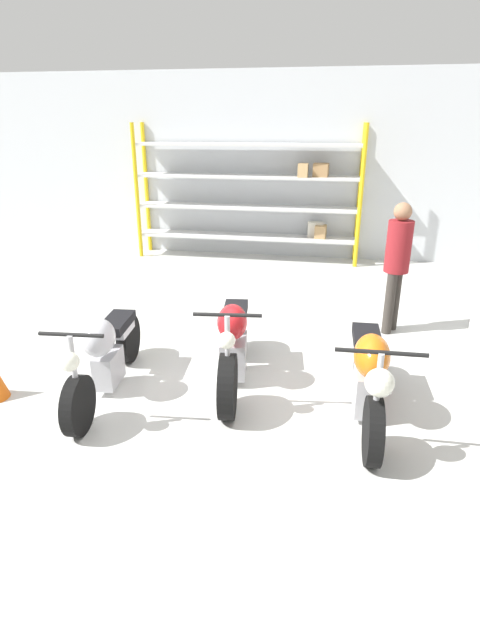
{
  "coord_description": "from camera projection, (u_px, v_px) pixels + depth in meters",
  "views": [
    {
      "loc": [
        0.9,
        -4.45,
        2.68
      ],
      "look_at": [
        0.0,
        0.4,
        0.7
      ],
      "focal_mm": 28.0,
      "sensor_mm": 36.0,
      "label": 1
    }
  ],
  "objects": [
    {
      "name": "ground_plane",
      "position": [
        233.0,
        396.0,
        5.21
      ],
      "size": [
        30.0,
        30.0,
        0.0
      ],
      "primitive_type": "plane",
      "color": "silver"
    },
    {
      "name": "back_wall",
      "position": [
        291.0,
        167.0,
        9.98
      ],
      "size": [
        30.0,
        0.08,
        3.6
      ],
      "color": "silver",
      "rests_on": "ground_plane"
    },
    {
      "name": "shelving_rack",
      "position": [
        254.0,
        193.0,
        9.94
      ],
      "size": [
        4.51,
        0.63,
        2.64
      ],
      "color": "yellow",
      "rests_on": "ground_plane"
    },
    {
      "name": "motorcycle_silver",
      "position": [
        105.0,
        353.0,
        5.14
      ],
      "size": [
        0.58,
        2.06,
        0.98
      ],
      "rotation": [
        0.0,
        0.0,
        -1.49
      ],
      "color": "black",
      "rests_on": "ground_plane"
    },
    {
      "name": "motorcycle_red",
      "position": [
        233.0,
        345.0,
        5.35
      ],
      "size": [
        0.63,
        2.03,
        1.05
      ],
      "rotation": [
        0.0,
        0.0,
        -1.45
      ],
      "color": "black",
      "rests_on": "ground_plane"
    },
    {
      "name": "motorcycle_orange",
      "position": [
        369.0,
        374.0,
        4.68
      ],
      "size": [
        0.72,
        2.01,
        1.01
      ],
      "rotation": [
        0.0,
        0.0,
        -1.55
      ],
      "color": "black",
      "rests_on": "ground_plane"
    },
    {
      "name": "person_browsing",
      "position": [
        397.0,
        258.0,
        6.45
      ],
      "size": [
        0.43,
        0.43,
        1.73
      ],
      "rotation": [
        0.0,
        0.0,
        2.65
      ],
      "color": "#38332D",
      "rests_on": "ground_plane"
    }
  ]
}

